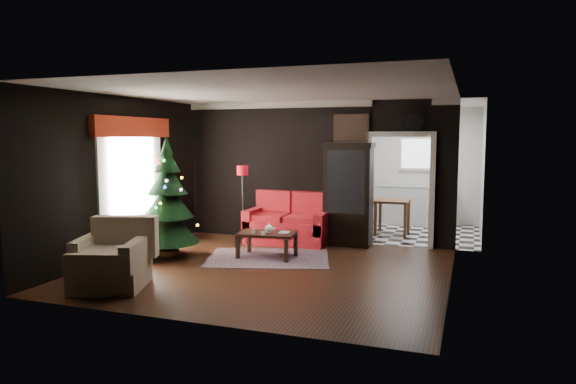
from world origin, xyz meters
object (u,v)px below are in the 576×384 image
(curio_cabinet, at_px, (348,197))
(armchair, at_px, (110,255))
(loveseat, at_px, (288,218))
(wall_clock, at_px, (415,122))
(coffee_table, at_px, (267,245))
(christmas_tree, at_px, (168,198))
(teapot, at_px, (269,229))
(kitchen_table, at_px, (392,217))
(floor_lamp, at_px, (243,202))

(curio_cabinet, height_order, armchair, curio_cabinet)
(loveseat, bearing_deg, wall_clock, 9.66)
(curio_cabinet, height_order, coffee_table, curio_cabinet)
(armchair, bearing_deg, coffee_table, 41.40)
(loveseat, xyz_separation_m, christmas_tree, (-1.54, -1.88, 0.55))
(teapot, distance_m, wall_clock, 3.39)
(loveseat, height_order, curio_cabinet, curio_cabinet)
(armchair, bearing_deg, kitchen_table, 41.04)
(christmas_tree, xyz_separation_m, kitchen_table, (3.34, 3.53, -0.68))
(floor_lamp, relative_size, kitchen_table, 1.92)
(curio_cabinet, height_order, wall_clock, wall_clock)
(coffee_table, relative_size, wall_clock, 3.03)
(christmas_tree, bearing_deg, teapot, 16.76)
(floor_lamp, relative_size, christmas_tree, 0.72)
(curio_cabinet, relative_size, christmas_tree, 0.95)
(loveseat, relative_size, curio_cabinet, 0.89)
(loveseat, height_order, wall_clock, wall_clock)
(christmas_tree, relative_size, kitchen_table, 2.67)
(wall_clock, xyz_separation_m, kitchen_table, (-0.55, 1.25, -2.00))
(curio_cabinet, bearing_deg, christmas_tree, -142.10)
(loveseat, xyz_separation_m, floor_lamp, (-0.83, -0.35, 0.33))
(curio_cabinet, relative_size, wall_clock, 5.94)
(curio_cabinet, xyz_separation_m, armchair, (-2.46, -3.94, -0.49))
(curio_cabinet, bearing_deg, coffee_table, -125.37)
(christmas_tree, bearing_deg, loveseat, 50.57)
(coffee_table, distance_m, teapot, 0.31)
(wall_clock, bearing_deg, loveseat, -170.34)
(loveseat, height_order, armchair, loveseat)
(armchair, relative_size, teapot, 5.85)
(loveseat, distance_m, curio_cabinet, 1.25)
(curio_cabinet, relative_size, coffee_table, 1.96)
(christmas_tree, distance_m, teapot, 1.83)
(floor_lamp, bearing_deg, teapot, -46.91)
(wall_clock, bearing_deg, teapot, -141.37)
(loveseat, height_order, floor_lamp, floor_lamp)
(christmas_tree, relative_size, wall_clock, 6.25)
(christmas_tree, height_order, coffee_table, christmas_tree)
(curio_cabinet, xyz_separation_m, coffee_table, (-1.08, -1.53, -0.72))
(floor_lamp, bearing_deg, kitchen_table, 37.27)
(wall_clock, relative_size, kitchen_table, 0.43)
(loveseat, distance_m, teapot, 1.38)
(loveseat, height_order, christmas_tree, christmas_tree)
(floor_lamp, height_order, kitchen_table, floor_lamp)
(curio_cabinet, distance_m, coffee_table, 2.01)
(teapot, relative_size, wall_clock, 0.53)
(loveseat, distance_m, floor_lamp, 0.95)
(curio_cabinet, bearing_deg, kitchen_table, 65.56)
(coffee_table, bearing_deg, kitchen_table, 59.61)
(kitchen_table, bearing_deg, christmas_tree, -133.47)
(loveseat, bearing_deg, christmas_tree, -129.43)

